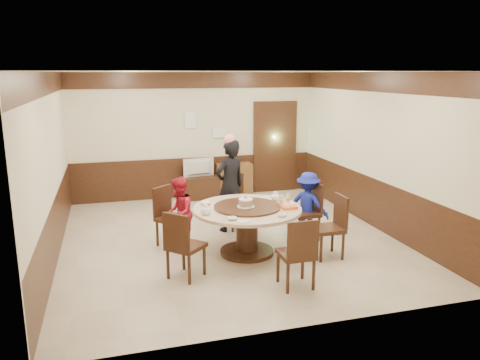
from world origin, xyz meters
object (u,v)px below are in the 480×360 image
object	(u,v)px
tv_stand	(200,188)
thermos	(232,156)
person_red	(179,213)
birthday_cake	(246,203)
side_cabinet	(234,180)
person_standing	(230,186)
television	(200,168)
banquet_table	(247,221)
person_blue	(308,205)
shrimp_platter	(289,208)

from	to	relation	value
tv_stand	thermos	world-z (taller)	thermos
person_red	tv_stand	size ratio (longest dim) A/B	1.37
birthday_cake	side_cabinet	size ratio (longest dim) A/B	0.33
person_standing	side_cabinet	bearing A→B (deg)	-129.22
thermos	person_standing	bearing A→B (deg)	-105.91
side_cabinet	television	bearing A→B (deg)	-177.88
banquet_table	person_red	world-z (taller)	person_red
person_blue	birthday_cake	size ratio (longest dim) A/B	4.29
tv_stand	television	size ratio (longest dim) A/B	1.19
person_blue	thermos	size ratio (longest dim) A/B	3.02
person_blue	television	size ratio (longest dim) A/B	1.60
person_red	thermos	size ratio (longest dim) A/B	3.07
banquet_table	thermos	size ratio (longest dim) A/B	4.44
birthday_cake	television	size ratio (longest dim) A/B	0.37
person_standing	thermos	world-z (taller)	person_standing
shrimp_platter	television	xyz separation A→B (m)	(-0.64, 3.78, -0.07)
birthday_cake	tv_stand	xyz separation A→B (m)	(-0.03, 3.52, -0.59)
person_standing	television	xyz separation A→B (m)	(-0.10, 2.31, -0.12)
tv_stand	side_cabinet	world-z (taller)	side_cabinet
person_red	shrimp_platter	world-z (taller)	person_red
banquet_table	person_red	bearing A→B (deg)	150.30
shrimp_platter	television	bearing A→B (deg)	99.64
tv_stand	thermos	bearing A→B (deg)	2.24
person_standing	tv_stand	world-z (taller)	person_standing
banquet_table	television	xyz separation A→B (m)	(-0.07, 3.48, 0.17)
person_red	person_blue	distance (m)	2.20
person_standing	banquet_table	bearing A→B (deg)	66.06
banquet_table	thermos	distance (m)	3.60
person_red	side_cabinet	bearing A→B (deg)	165.44
person_standing	shrimp_platter	size ratio (longest dim) A/B	5.52
banquet_table	tv_stand	distance (m)	3.49
shrimp_platter	birthday_cake	bearing A→B (deg)	157.24
person_standing	birthday_cake	size ratio (longest dim) A/B	6.19
banquet_table	thermos	xyz separation A→B (m)	(0.70, 3.51, 0.41)
person_standing	shrimp_platter	bearing A→B (deg)	88.04
shrimp_platter	person_standing	bearing A→B (deg)	110.37
person_standing	television	world-z (taller)	person_standing
banquet_table	side_cabinet	xyz separation A→B (m)	(0.74, 3.51, -0.16)
birthday_cake	shrimp_platter	bearing A→B (deg)	-22.76
shrimp_platter	television	distance (m)	3.83
person_standing	person_red	world-z (taller)	person_standing
banquet_table	thermos	world-z (taller)	thermos
shrimp_platter	thermos	xyz separation A→B (m)	(0.12, 3.81, 0.16)
birthday_cake	side_cabinet	xyz separation A→B (m)	(0.78, 3.55, -0.47)
tv_stand	birthday_cake	bearing A→B (deg)	-89.52
thermos	tv_stand	bearing A→B (deg)	-177.76
person_red	birthday_cake	size ratio (longest dim) A/B	4.36
banquet_table	television	distance (m)	3.48
banquet_table	person_red	xyz separation A→B (m)	(-0.97, 0.56, 0.05)
person_standing	birthday_cake	distance (m)	1.21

